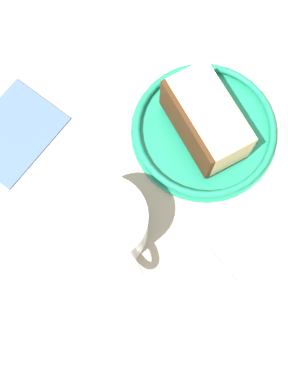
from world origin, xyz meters
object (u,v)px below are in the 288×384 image
Objects in this scene: cake_slice at (206,121)px; folded_napkin at (13,132)px; teaspoon at (246,293)px; tea_mug at (108,225)px; small_plate at (204,130)px.

cake_slice is 1.07× the size of folded_napkin.
cake_slice is 21.39cm from teaspoon.
small_plate is at bearing -177.82° from tea_mug.
tea_mug is at bearing 2.18° from small_plate.
small_plate is 1.45× the size of cake_slice.
small_plate is 24.76cm from folded_napkin.
teaspoon is at bearing 56.12° from small_plate.
small_plate is at bearing -123.88° from teaspoon.
small_plate is 18.14cm from tea_mug.
small_plate is 3.33cm from cake_slice.
tea_mug is (17.74, 0.67, 3.73)cm from small_plate.
small_plate is 1.63× the size of tea_mug.
cake_slice is at bearing -17.44° from small_plate.
cake_slice is 17.50cm from tea_mug.
tea_mug is at bearing 88.60° from folded_napkin.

